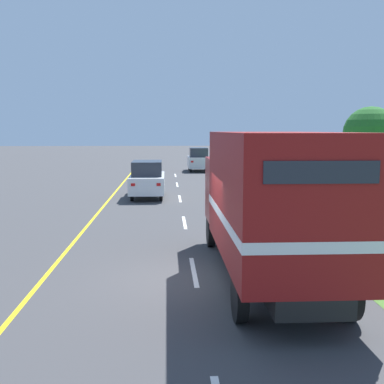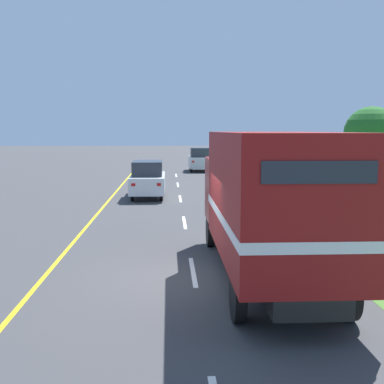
{
  "view_description": "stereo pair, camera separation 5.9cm",
  "coord_description": "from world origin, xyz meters",
  "px_view_note": "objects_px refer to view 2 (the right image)",
  "views": [
    {
      "loc": [
        -0.67,
        -11.34,
        3.6
      ],
      "look_at": [
        0.3,
        7.24,
        1.2
      ],
      "focal_mm": 45.0,
      "sensor_mm": 36.0,
      "label": 1
    },
    {
      "loc": [
        -0.61,
        -11.35,
        3.6
      ],
      "look_at": [
        0.3,
        7.24,
        1.2
      ],
      "focal_mm": 45.0,
      "sensor_mm": 36.0,
      "label": 2
    }
  ],
  "objects_px": {
    "highway_sign": "(344,177)",
    "roadside_tree_mid": "(371,134)",
    "horse_trailer_truck": "(269,199)",
    "lead_car_silver_ahead": "(199,160)",
    "lead_car_white": "(148,179)"
  },
  "relations": [
    {
      "from": "highway_sign",
      "to": "roadside_tree_mid",
      "type": "bearing_deg",
      "value": 62.26
    },
    {
      "from": "horse_trailer_truck",
      "to": "lead_car_silver_ahead",
      "type": "height_order",
      "value": "horse_trailer_truck"
    },
    {
      "from": "highway_sign",
      "to": "roadside_tree_mid",
      "type": "relative_size",
      "value": 0.6
    },
    {
      "from": "horse_trailer_truck",
      "to": "lead_car_silver_ahead",
      "type": "bearing_deg",
      "value": 89.35
    },
    {
      "from": "highway_sign",
      "to": "roadside_tree_mid",
      "type": "height_order",
      "value": "roadside_tree_mid"
    },
    {
      "from": "lead_car_silver_ahead",
      "to": "highway_sign",
      "type": "bearing_deg",
      "value": -80.74
    },
    {
      "from": "lead_car_silver_ahead",
      "to": "roadside_tree_mid",
      "type": "bearing_deg",
      "value": -57.98
    },
    {
      "from": "horse_trailer_truck",
      "to": "lead_car_silver_ahead",
      "type": "xyz_separation_m",
      "value": [
        0.35,
        31.16,
        -0.96
      ]
    },
    {
      "from": "horse_trailer_truck",
      "to": "roadside_tree_mid",
      "type": "bearing_deg",
      "value": 60.29
    },
    {
      "from": "lead_car_white",
      "to": "highway_sign",
      "type": "xyz_separation_m",
      "value": [
        7.78,
        -7.9,
        0.85
      ]
    },
    {
      "from": "roadside_tree_mid",
      "to": "horse_trailer_truck",
      "type": "bearing_deg",
      "value": -119.71
    },
    {
      "from": "lead_car_white",
      "to": "lead_car_silver_ahead",
      "type": "bearing_deg",
      "value": 76.95
    },
    {
      "from": "lead_car_white",
      "to": "roadside_tree_mid",
      "type": "xyz_separation_m",
      "value": [
        12.92,
        1.87,
        2.4
      ]
    },
    {
      "from": "horse_trailer_truck",
      "to": "highway_sign",
      "type": "distance_m",
      "value": 8.07
    },
    {
      "from": "lead_car_white",
      "to": "lead_car_silver_ahead",
      "type": "relative_size",
      "value": 1.12
    }
  ]
}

